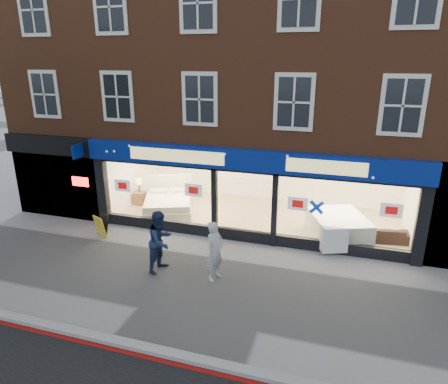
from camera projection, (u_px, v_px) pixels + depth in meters
The scene contains 12 objects.
ground at pixel (215, 286), 11.15m from camera, with size 120.00×120.00×0.00m, color gray.
kerb_line at pixel (168, 363), 8.34m from camera, with size 60.00×0.10×0.01m, color #8C0A07.
kerb_stone at pixel (172, 354), 8.51m from camera, with size 60.00×0.25×0.12m, color gray.
showroom_floor at pixel (257, 217), 15.88m from camera, with size 11.00×4.50×0.10m, color tan.
building at pixel (272, 41), 15.29m from camera, with size 19.00×8.26×10.30m.
display_bed at pixel (168, 204), 16.10m from camera, with size 2.60×2.82×1.30m.
bedside_table at pixel (140, 198), 17.04m from camera, with size 0.45×0.45×0.55m, color brown.
mattress_stack at pixel (338, 227), 13.71m from camera, with size 2.39×2.64×0.85m.
sofa at pixel (383, 234), 13.62m from camera, with size 1.72×0.67×0.50m, color black.
a_board at pixel (102, 226), 14.13m from camera, with size 0.53×0.34×0.82m, color gold.
pedestrian_grey at pixel (215, 251), 11.27m from camera, with size 0.64×0.42×1.75m, color #B0B2B8.
pedestrian_blue at pixel (161, 241), 11.75m from camera, with size 0.91×0.71×1.87m, color #182445.
Camera 1 is at (3.15, -9.20, 6.06)m, focal length 32.00 mm.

